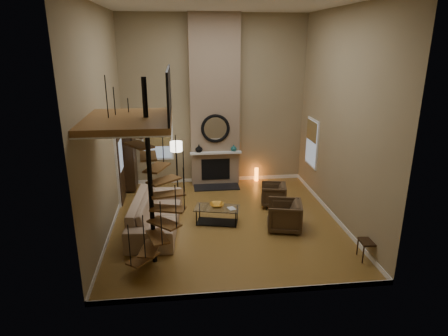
{
  "coord_description": "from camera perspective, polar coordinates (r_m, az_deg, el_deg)",
  "views": [
    {
      "loc": [
        -1.14,
        -9.54,
        4.69
      ],
      "look_at": [
        0.0,
        0.4,
        1.4
      ],
      "focal_mm": 31.34,
      "sensor_mm": 36.0,
      "label": 1
    }
  ],
  "objects": [
    {
      "name": "chimney_breast",
      "position": [
        12.8,
        -1.38,
        9.48
      ],
      "size": [
        1.6,
        0.38,
        5.5
      ],
      "primitive_type": "cube",
      "color": "#8A7159",
      "rests_on": "ground"
    },
    {
      "name": "side_chair",
      "position": [
        9.35,
        21.01,
        -9.55
      ],
      "size": [
        0.46,
        0.43,
        0.91
      ],
      "color": "black",
      "rests_on": "ground"
    },
    {
      "name": "front_wall",
      "position": [
        6.68,
        3.58,
        1.28
      ],
      "size": [
        6.0,
        0.02,
        5.5
      ],
      "primitive_type": "cube",
      "color": "#958460",
      "rests_on": "ground"
    },
    {
      "name": "baseboard_left",
      "position": [
        10.76,
        -15.93,
        -8.03
      ],
      "size": [
        0.02,
        6.5,
        0.12
      ],
      "primitive_type": "cube",
      "color": "white",
      "rests_on": "ground"
    },
    {
      "name": "baseboard_right",
      "position": [
        11.38,
        15.47,
        -6.51
      ],
      "size": [
        0.02,
        6.5,
        0.12
      ],
      "primitive_type": "cube",
      "color": "white",
      "rests_on": "ground"
    },
    {
      "name": "back_wall",
      "position": [
        12.99,
        -1.46,
        9.61
      ],
      "size": [
        6.0,
        0.02,
        5.5
      ],
      "primitive_type": "cube",
      "color": "#958460",
      "rests_on": "ground"
    },
    {
      "name": "floor_lamp",
      "position": [
        12.23,
        -6.96,
        2.53
      ],
      "size": [
        0.37,
        0.37,
        1.7
      ],
      "color": "black",
      "rests_on": "ground"
    },
    {
      "name": "window_back",
      "position": [
        13.15,
        -9.71,
        4.45
      ],
      "size": [
        1.02,
        0.06,
        1.52
      ],
      "color": "white",
      "rests_on": "back_wall"
    },
    {
      "name": "ceiling",
      "position": [
        9.64,
        0.29,
        22.99
      ],
      "size": [
        6.0,
        6.5,
        0.01
      ],
      "primitive_type": "cube",
      "color": "silver",
      "rests_on": "back_wall"
    },
    {
      "name": "vase_right",
      "position": [
        12.94,
        1.42,
        2.94
      ],
      "size": [
        0.2,
        0.2,
        0.21
      ],
      "primitive_type": "imported",
      "color": "#185454",
      "rests_on": "mantel"
    },
    {
      "name": "coffee_table",
      "position": [
        10.5,
        -1.02,
        -6.62
      ],
      "size": [
        1.28,
        0.85,
        0.45
      ],
      "color": "silver",
      "rests_on": "ground"
    },
    {
      "name": "book",
      "position": [
        10.32,
        1.01,
        -5.97
      ],
      "size": [
        0.24,
        0.28,
        0.02
      ],
      "primitive_type": "imported",
      "rotation": [
        0.0,
        0.0,
        0.32
      ],
      "color": "gray",
      "rests_on": "coffee_table"
    },
    {
      "name": "loft",
      "position": [
        7.93,
        -13.08,
        7.16
      ],
      "size": [
        1.7,
        2.2,
        1.09
      ],
      "color": "brown",
      "rests_on": "left_wall"
    },
    {
      "name": "hutch",
      "position": [
        12.97,
        -13.62,
        0.92
      ],
      "size": [
        0.37,
        0.79,
        1.78
      ],
      "primitive_type": "cube",
      "color": "black",
      "rests_on": "ground"
    },
    {
      "name": "mirror_frame",
      "position": [
        12.73,
        -1.26,
        5.77
      ],
      "size": [
        0.94,
        0.1,
        0.94
      ],
      "primitive_type": "torus",
      "rotation": [
        1.57,
        0.0,
        0.0
      ],
      "color": "black",
      "rests_on": "chimney_breast"
    },
    {
      "name": "sofa",
      "position": [
        10.4,
        -9.95,
        -6.47
      ],
      "size": [
        1.37,
        3.0,
        0.85
      ],
      "primitive_type": "imported",
      "rotation": [
        0.0,
        0.0,
        1.49
      ],
      "color": "tan",
      "rests_on": "ground"
    },
    {
      "name": "ground",
      "position": [
        10.69,
        0.25,
        -7.84
      ],
      "size": [
        6.0,
        6.5,
        0.01
      ],
      "primitive_type": "cube",
      "color": "#A77B36",
      "rests_on": "ground"
    },
    {
      "name": "baseboard_front",
      "position": [
        7.9,
        3.16,
        -17.71
      ],
      "size": [
        6.0,
        0.02,
        0.12
      ],
      "primitive_type": "cube",
      "color": "white",
      "rests_on": "ground"
    },
    {
      "name": "armchair_far",
      "position": [
        10.31,
        9.24,
        -6.92
      ],
      "size": [
        1.04,
        1.02,
        0.79
      ],
      "primitive_type": "imported",
      "rotation": [
        0.0,
        0.0,
        -1.8
      ],
      "color": "#483421",
      "rests_on": "ground"
    },
    {
      "name": "accent_lamp",
      "position": [
        13.59,
        4.75,
        -0.92
      ],
      "size": [
        0.13,
        0.13,
        0.45
      ],
      "primitive_type": "cylinder",
      "color": "orange",
      "rests_on": "ground"
    },
    {
      "name": "hearth",
      "position": [
        13.03,
        -1.09,
        -2.8
      ],
      "size": [
        1.5,
        0.6,
        0.04
      ],
      "primitive_type": "cube",
      "color": "black",
      "rests_on": "ground"
    },
    {
      "name": "left_wall",
      "position": [
        9.91,
        -17.33,
        6.09
      ],
      "size": [
        0.02,
        6.5,
        5.5
      ],
      "primitive_type": "cube",
      "color": "#958460",
      "rests_on": "ground"
    },
    {
      "name": "vase_left",
      "position": [
        12.83,
        -3.68,
        2.86
      ],
      "size": [
        0.24,
        0.24,
        0.25
      ],
      "primitive_type": "imported",
      "color": "black",
      "rests_on": "mantel"
    },
    {
      "name": "entry_door",
      "position": [
        12.05,
        -14.89,
        -0.02
      ],
      "size": [
        0.1,
        1.05,
        2.16
      ],
      "color": "white",
      "rests_on": "ground"
    },
    {
      "name": "mirror_disc",
      "position": [
        12.74,
        -1.26,
        5.78
      ],
      "size": [
        0.8,
        0.01,
        0.8
      ],
      "primitive_type": "cylinder",
      "rotation": [
        1.57,
        0.0,
        0.0
      ],
      "color": "white",
      "rests_on": "chimney_breast"
    },
    {
      "name": "baseboard_back",
      "position": [
        13.64,
        -1.36,
        -1.65
      ],
      "size": [
        6.0,
        0.02,
        0.12
      ],
      "primitive_type": "cube",
      "color": "white",
      "rests_on": "ground"
    },
    {
      "name": "mantel",
      "position": [
        12.87,
        -1.21,
        2.23
      ],
      "size": [
        1.7,
        0.18,
        0.06
      ],
      "primitive_type": "cube",
      "color": "white",
      "rests_on": "chimney_breast"
    },
    {
      "name": "bowl",
      "position": [
        10.45,
        -1.05,
        -5.44
      ],
      "size": [
        0.38,
        0.38,
        0.09
      ],
      "primitive_type": "imported",
      "color": "#BF8021",
      "rests_on": "coffee_table"
    },
    {
      "name": "right_wall",
      "position": [
        10.58,
        16.75,
        6.87
      ],
      "size": [
        0.02,
        6.5,
        5.5
      ],
      "primitive_type": "cube",
      "color": "#958460",
      "rests_on": "ground"
    },
    {
      "name": "window_right",
      "position": [
        12.63,
        12.7,
        3.72
      ],
      "size": [
        0.06,
        1.02,
        1.52
      ],
      "color": "white",
      "rests_on": "right_wall"
    },
    {
      "name": "spiral_stair",
      "position": [
        8.3,
        -10.57,
        -2.63
      ],
      "size": [
        1.47,
        1.47,
        4.06
      ],
      "color": "black",
      "rests_on": "ground"
    },
    {
      "name": "armchair_near",
      "position": [
        11.62,
        7.55,
        -3.88
      ],
      "size": [
        0.85,
        0.84,
        0.66
      ],
      "primitive_type": "imported",
      "rotation": [
        0.0,
        0.0,
        -1.78
      ],
      "color": "#483421",
      "rests_on": "ground"
    },
    {
      "name": "firebox",
      "position": [
        13.12,
        -1.23,
        -0.19
      ],
      "size": [
        0.95,
        0.02,
        0.72
      ],
      "primitive_type": "cube",
      "color": "black",
      "rests_on": "chimney_breast"
    }
  ]
}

